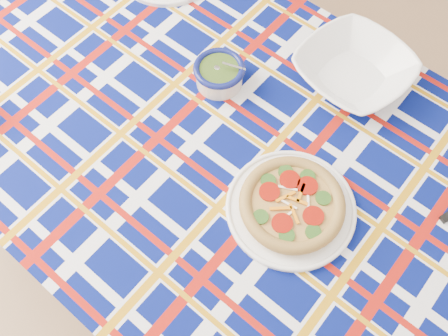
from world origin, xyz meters
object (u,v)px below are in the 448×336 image
Objects in this scene: main_focaccia_plate at (292,204)px; serving_bowl at (354,70)px; pesto_bowl at (219,73)px; dining_table at (232,162)px.

serving_bowl is at bearing 103.44° from main_focaccia_plate.
serving_bowl is (-0.09, 0.36, 0.00)m from main_focaccia_plate.
pesto_bowl is at bearing -138.36° from serving_bowl.
pesto_bowl is (-0.13, 0.12, 0.11)m from dining_table.
main_focaccia_plate is at bearing -26.21° from pesto_bowl.
main_focaccia_plate is 2.30× the size of pesto_bowl.
pesto_bowl reaches higher than main_focaccia_plate.
serving_bowl reaches higher than dining_table.
pesto_bowl is (-0.32, 0.16, 0.01)m from main_focaccia_plate.
main_focaccia_plate is 1.07× the size of serving_bowl.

